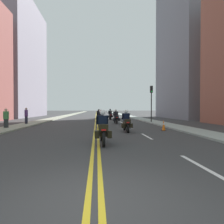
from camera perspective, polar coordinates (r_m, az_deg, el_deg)
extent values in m
plane|color=#363637|center=(51.35, -4.61, -0.91)|extent=(264.00, 264.00, 0.00)
cube|color=gray|center=(51.84, -12.45, -0.84)|extent=(2.01, 144.00, 0.12)
cube|color=#929E97|center=(51.83, 3.24, -0.82)|extent=(2.01, 144.00, 0.12)
cube|color=yellow|center=(51.35, -4.74, -0.90)|extent=(0.12, 132.00, 0.01)
cube|color=yellow|center=(51.35, -4.47, -0.90)|extent=(0.12, 132.00, 0.01)
cube|color=silver|center=(6.33, 24.70, -14.26)|extent=(0.14, 2.40, 0.01)
cube|color=silver|center=(11.83, 10.24, -7.09)|extent=(0.14, 2.40, 0.01)
cube|color=silver|center=(17.66, 5.24, -4.42)|extent=(0.14, 2.40, 0.01)
cube|color=silver|center=(23.58, 2.76, -3.07)|extent=(0.14, 2.40, 0.01)
cube|color=silver|center=(29.53, 1.27, -2.26)|extent=(0.14, 2.40, 0.01)
cube|color=silver|center=(35.49, 0.29, -1.72)|extent=(0.14, 2.40, 0.01)
cube|color=silver|center=(41.47, -0.42, -1.34)|extent=(0.14, 2.40, 0.01)
cube|color=silver|center=(47.45, -0.94, -1.05)|extent=(0.14, 2.40, 0.01)
cube|color=silver|center=(53.44, -1.35, -0.83)|extent=(0.14, 2.40, 0.01)
cube|color=silver|center=(59.43, -1.67, -0.65)|extent=(0.14, 2.40, 0.01)
cube|color=slate|center=(45.84, -26.87, 13.56)|extent=(8.28, 18.16, 23.50)
cube|color=slate|center=(39.72, 22.83, 21.56)|extent=(8.67, 14.85, 31.37)
cube|color=#2D3847|center=(39.83, 28.41, 9.77)|extent=(0.04, 12.47, 0.90)
cube|color=#2D3847|center=(42.04, 28.51, 21.46)|extent=(0.04, 12.47, 0.90)
cylinder|color=black|center=(10.00, -3.15, -6.65)|extent=(0.13, 0.67, 0.67)
cylinder|color=black|center=(8.40, -2.53, -8.10)|extent=(0.13, 0.67, 0.67)
cube|color=silver|center=(9.96, -3.15, -4.63)|extent=(0.15, 0.32, 0.04)
cube|color=black|center=(9.16, -2.87, -5.58)|extent=(0.36, 1.24, 0.40)
cube|color=black|center=(8.42, -2.57, -4.65)|extent=(0.41, 0.37, 0.28)
cube|color=red|center=(8.24, -2.48, -5.34)|extent=(0.20, 0.04, 0.06)
cube|color=black|center=(8.68, -4.53, -6.61)|extent=(0.21, 0.45, 0.32)
cube|color=black|center=(8.72, -0.82, -6.58)|extent=(0.21, 0.45, 0.32)
cube|color=#B2C1CC|center=(9.64, -3.05, -2.99)|extent=(0.36, 0.13, 0.36)
cube|color=black|center=(9.07, -2.85, -2.71)|extent=(0.41, 0.27, 0.53)
cylinder|color=black|center=(9.21, -4.40, -2.35)|extent=(0.11, 0.28, 0.45)
cylinder|color=black|center=(9.24, -1.42, -2.34)|extent=(0.11, 0.28, 0.45)
sphere|color=white|center=(9.09, -2.86, -0.17)|extent=(0.26, 0.26, 0.26)
cylinder|color=black|center=(14.79, 3.73, -4.30)|extent=(0.13, 0.61, 0.61)
cylinder|color=black|center=(13.27, 4.69, -4.91)|extent=(0.13, 0.61, 0.61)
cube|color=silver|center=(14.76, 3.73, -3.06)|extent=(0.14, 0.32, 0.04)
cube|color=black|center=(14.00, 4.19, -3.45)|extent=(0.32, 1.17, 0.40)
cube|color=black|center=(13.30, 4.64, -2.73)|extent=(0.40, 0.36, 0.28)
cube|color=red|center=(13.12, 4.77, -3.13)|extent=(0.20, 0.03, 0.06)
cube|color=black|center=(13.51, 3.31, -4.03)|extent=(0.20, 0.44, 0.32)
cube|color=black|center=(13.60, 5.65, -4.00)|extent=(0.20, 0.44, 0.32)
cube|color=#B2C1CC|center=(14.47, 3.89, -1.80)|extent=(0.36, 0.12, 0.36)
cube|color=black|center=(13.93, 4.22, -1.51)|extent=(0.40, 0.26, 0.55)
cylinder|color=black|center=(14.04, 3.16, -1.28)|extent=(0.10, 0.28, 0.45)
cylinder|color=black|center=(14.11, 5.09, -1.28)|extent=(0.10, 0.28, 0.45)
sphere|color=white|center=(13.94, 4.20, 0.21)|extent=(0.26, 0.26, 0.26)
cylinder|color=black|center=(18.27, -3.52, -3.30)|extent=(0.14, 0.61, 0.60)
cylinder|color=black|center=(16.74, -3.44, -3.69)|extent=(0.14, 0.61, 0.60)
cube|color=silver|center=(18.25, -3.52, -2.30)|extent=(0.14, 0.32, 0.04)
cube|color=black|center=(17.49, -3.48, -2.58)|extent=(0.32, 1.17, 0.40)
cube|color=black|center=(16.78, -3.45, -1.97)|extent=(0.40, 0.36, 0.28)
cube|color=red|center=(16.60, -3.44, -2.28)|extent=(0.20, 0.03, 0.06)
cube|color=black|center=(17.03, -4.40, -3.01)|extent=(0.20, 0.44, 0.32)
cube|color=black|center=(17.04, -2.52, -3.00)|extent=(0.20, 0.44, 0.32)
cube|color=#B2C1CC|center=(17.96, -3.51, -1.27)|extent=(0.36, 0.12, 0.36)
cube|color=black|center=(17.41, -3.48, -1.00)|extent=(0.40, 0.26, 0.57)
cylinder|color=black|center=(17.56, -4.27, -0.82)|extent=(0.10, 0.28, 0.45)
cylinder|color=black|center=(17.57, -2.71, -0.82)|extent=(0.10, 0.28, 0.45)
sphere|color=white|center=(17.43, -3.49, 0.39)|extent=(0.26, 0.26, 0.26)
cylinder|color=black|center=(22.49, 0.83, -2.50)|extent=(0.14, 0.61, 0.61)
cylinder|color=black|center=(20.96, 1.45, -2.76)|extent=(0.14, 0.61, 0.61)
cube|color=silver|center=(22.48, 0.83, -1.68)|extent=(0.16, 0.33, 0.04)
cube|color=black|center=(21.71, 1.13, -1.89)|extent=(0.38, 1.20, 0.40)
cube|color=black|center=(21.01, 1.42, -1.38)|extent=(0.42, 0.38, 0.28)
cube|color=red|center=(20.82, 1.50, -1.62)|extent=(0.20, 0.04, 0.06)
cube|color=black|center=(21.21, 0.57, -2.23)|extent=(0.22, 0.45, 0.32)
cube|color=black|center=(21.30, 2.06, -2.21)|extent=(0.22, 0.45, 0.32)
cube|color=#B2C1CC|center=(22.19, 0.94, -0.85)|extent=(0.37, 0.14, 0.36)
cube|color=black|center=(21.64, 1.15, -0.61)|extent=(0.41, 0.28, 0.57)
cylinder|color=black|center=(21.75, 0.47, -0.47)|extent=(0.11, 0.29, 0.45)
cylinder|color=black|center=(21.83, 1.71, -0.47)|extent=(0.11, 0.29, 0.45)
sphere|color=white|center=(21.66, 1.14, 0.51)|extent=(0.26, 0.26, 0.26)
cylinder|color=black|center=(26.05, -4.01, -2.01)|extent=(0.15, 0.64, 0.63)
cylinder|color=black|center=(24.43, -3.89, -2.20)|extent=(0.15, 0.64, 0.63)
cube|color=silver|center=(26.03, -4.01, -1.27)|extent=(0.15, 0.32, 0.04)
cube|color=black|center=(25.23, -3.96, -1.46)|extent=(0.35, 1.23, 0.40)
cube|color=black|center=(24.49, -3.90, -1.02)|extent=(0.41, 0.37, 0.28)
cube|color=red|center=(24.31, -3.88, -1.22)|extent=(0.20, 0.03, 0.06)
cube|color=black|center=(24.74, -4.57, -1.74)|extent=(0.21, 0.44, 0.32)
cube|color=black|center=(24.76, -3.27, -1.74)|extent=(0.21, 0.44, 0.32)
cube|color=#B2C1CC|center=(25.73, -3.99, -0.57)|extent=(0.36, 0.13, 0.36)
cube|color=black|center=(25.16, -3.95, -0.38)|extent=(0.41, 0.27, 0.56)
cylinder|color=black|center=(25.30, -4.51, -0.26)|extent=(0.11, 0.28, 0.45)
cylinder|color=black|center=(25.32, -3.42, -0.26)|extent=(0.11, 0.28, 0.45)
sphere|color=black|center=(25.19, -3.96, 0.58)|extent=(0.26, 0.26, 0.26)
cylinder|color=black|center=(30.32, -0.72, -1.60)|extent=(0.17, 0.62, 0.62)
cylinder|color=black|center=(28.88, -0.38, -1.73)|extent=(0.17, 0.62, 0.62)
cube|color=silver|center=(30.31, -0.72, -0.98)|extent=(0.16, 0.33, 0.04)
cube|color=black|center=(29.59, -0.55, -1.12)|extent=(0.38, 1.12, 0.40)
cube|color=black|center=(28.94, -0.39, -0.73)|extent=(0.42, 0.38, 0.28)
cube|color=red|center=(28.75, -0.35, -0.90)|extent=(0.20, 0.04, 0.06)
cube|color=black|center=(29.13, -0.99, -1.35)|extent=(0.22, 0.45, 0.32)
cube|color=black|center=(29.20, 0.10, -1.35)|extent=(0.22, 0.45, 0.32)
cube|color=#B2C1CC|center=(30.04, -0.66, -0.37)|extent=(0.37, 0.14, 0.36)
cube|color=black|center=(29.53, -0.54, -0.16)|extent=(0.41, 0.28, 0.59)
cylinder|color=black|center=(29.65, -1.04, -0.06)|extent=(0.11, 0.29, 0.45)
cylinder|color=black|center=(29.71, -0.12, -0.06)|extent=(0.11, 0.29, 0.45)
sphere|color=black|center=(29.55, -0.55, 0.68)|extent=(0.26, 0.26, 0.26)
cylinder|color=black|center=(34.06, -3.91, -1.31)|extent=(0.13, 0.64, 0.64)
cylinder|color=black|center=(32.57, -3.94, -1.41)|extent=(0.13, 0.64, 0.64)
cube|color=silver|center=(34.05, -3.91, -0.74)|extent=(0.15, 0.32, 0.04)
cube|color=black|center=(33.31, -3.92, -0.88)|extent=(0.34, 1.15, 0.40)
cube|color=black|center=(32.63, -3.94, -0.53)|extent=(0.41, 0.37, 0.28)
cube|color=red|center=(32.44, -3.94, -0.68)|extent=(0.20, 0.03, 0.06)
cube|color=black|center=(32.86, -4.42, -1.08)|extent=(0.21, 0.44, 0.32)
cube|color=black|center=(32.86, -3.44, -1.08)|extent=(0.21, 0.44, 0.32)
cube|color=#B2C1CC|center=(33.78, -3.92, -0.21)|extent=(0.36, 0.13, 0.36)
cube|color=black|center=(33.24, -3.93, -0.09)|extent=(0.41, 0.27, 0.51)
cylinder|color=black|center=(33.40, -4.34, 0.00)|extent=(0.11, 0.28, 0.45)
cylinder|color=black|center=(33.39, -3.51, 0.00)|extent=(0.11, 0.28, 0.45)
sphere|color=black|center=(33.27, -3.93, 0.59)|extent=(0.26, 0.26, 0.26)
cube|color=black|center=(15.12, 15.08, -5.32)|extent=(0.31, 0.31, 0.03)
cone|color=orange|center=(15.08, 15.09, -3.79)|extent=(0.25, 0.25, 0.78)
cylinder|color=white|center=(15.07, 15.09, -3.43)|extent=(0.17, 0.17, 0.08)
cylinder|color=black|center=(23.12, 11.60, 1.30)|extent=(0.12, 0.12, 3.61)
cube|color=black|center=(23.23, 11.62, 6.62)|extent=(0.28, 0.28, 0.80)
sphere|color=green|center=(23.06, 11.72, 5.97)|extent=(0.18, 0.18, 0.18)
cube|color=#292D2F|center=(17.91, -28.94, -3.17)|extent=(0.31, 0.25, 0.81)
cube|color=#458648|center=(17.87, -28.96, -0.84)|extent=(0.40, 0.28, 0.64)
sphere|color=tan|center=(17.86, -28.97, 0.58)|extent=(0.22, 0.22, 0.22)
cube|color=#232331|center=(21.88, -24.11, -2.34)|extent=(0.21, 0.28, 0.87)
cube|color=#552F72|center=(21.85, -24.12, -0.31)|extent=(0.23, 0.36, 0.68)
sphere|color=tan|center=(21.85, -24.13, 0.90)|extent=(0.22, 0.22, 0.22)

